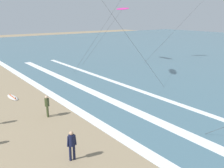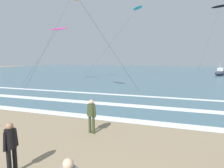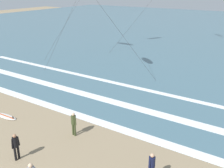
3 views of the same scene
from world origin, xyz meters
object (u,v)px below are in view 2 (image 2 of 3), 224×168
kite_magenta_high_left (58,29)px  kite_cyan_distant_high (137,8)px  kite_black_mid_center (220,7)px  surfer_left_near (11,144)px  offshore_boat (220,73)px  surfer_left_far (91,113)px

kite_magenta_high_left → kite_cyan_distant_high: (9.74, 11.19, 4.88)m
kite_black_mid_center → kite_magenta_high_left: bearing=-146.3°
surfer_left_near → offshore_boat: (13.64, 42.37, -0.40)m
kite_cyan_distant_high → surfer_left_far: bearing=-82.7°
kite_magenta_high_left → offshore_boat: (26.17, 20.97, -7.38)m
surfer_left_far → kite_cyan_distant_high: kite_cyan_distant_high is taller
surfer_left_far → kite_magenta_high_left: size_ratio=0.20×
kite_magenta_high_left → kite_black_mid_center: kite_black_mid_center is taller
kite_magenta_high_left → offshore_boat: kite_magenta_high_left is taller
offshore_boat → surfer_left_far: bearing=-108.2°
surfer_left_near → offshore_boat: size_ratio=0.29×
kite_black_mid_center → kite_cyan_distant_high: bearing=-160.8°
kite_black_mid_center → kite_cyan_distant_high: (-14.65, -5.09, -0.36)m
kite_cyan_distant_high → offshore_boat: kite_cyan_distant_high is taller
kite_black_mid_center → offshore_boat: kite_black_mid_center is taller
kite_magenta_high_left → offshore_boat: size_ratio=1.51×
kite_cyan_distant_high → kite_black_mid_center: bearing=19.2°
surfer_left_far → kite_black_mid_center: 37.72m
kite_magenta_high_left → kite_black_mid_center: size_ratio=0.61×
offshore_boat → surfer_left_near: bearing=-107.8°
kite_magenta_high_left → kite_black_mid_center: bearing=33.7°
surfer_left_near → offshore_boat: 44.52m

